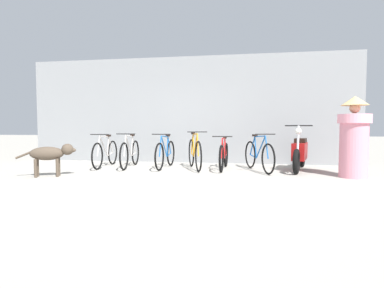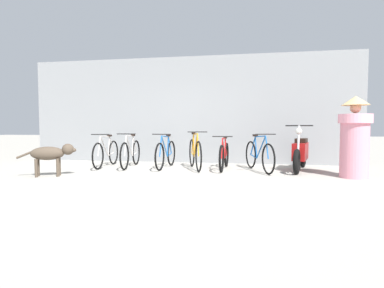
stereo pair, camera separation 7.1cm
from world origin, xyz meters
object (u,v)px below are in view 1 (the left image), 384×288
(bicycle_5, at_px, (258,155))
(bicycle_2, at_px, (165,154))
(bicycle_1, at_px, (130,153))
(bicycle_4, at_px, (224,156))
(stray_dog, at_px, (51,154))
(bicycle_3, at_px, (195,153))
(person_in_robes, at_px, (354,137))
(bicycle_0, at_px, (106,153))
(motorcycle, at_px, (300,153))

(bicycle_5, bearing_deg, bicycle_2, -112.18)
(bicycle_1, height_order, bicycle_4, bicycle_1)
(stray_dog, bearing_deg, bicycle_3, 6.34)
(bicycle_5, distance_m, person_in_robes, 1.99)
(bicycle_2, distance_m, person_in_robes, 4.18)
(bicycle_1, height_order, bicycle_2, bicycle_1)
(person_in_robes, bearing_deg, bicycle_5, 14.52)
(bicycle_1, height_order, person_in_robes, person_in_robes)
(bicycle_0, bearing_deg, bicycle_1, 88.05)
(bicycle_1, relative_size, stray_dog, 1.56)
(bicycle_0, relative_size, motorcycle, 0.94)
(bicycle_4, height_order, bicycle_5, bicycle_5)
(bicycle_1, height_order, bicycle_5, bicycle_5)
(bicycle_3, distance_m, bicycle_4, 0.71)
(bicycle_2, relative_size, stray_dog, 1.51)
(bicycle_0, height_order, bicycle_3, bicycle_3)
(bicycle_1, relative_size, bicycle_5, 1.02)
(bicycle_1, height_order, stray_dog, bicycle_1)
(bicycle_5, bearing_deg, person_in_robes, 52.28)
(bicycle_2, height_order, bicycle_3, bicycle_3)
(motorcycle, bearing_deg, bicycle_0, -71.97)
(motorcycle, xyz_separation_m, stray_dog, (-5.21, -1.72, 0.05))
(bicycle_1, distance_m, bicycle_2, 0.91)
(bicycle_1, xyz_separation_m, bicycle_5, (3.16, -0.10, 0.01))
(bicycle_2, xyz_separation_m, person_in_robes, (4.09, -0.74, 0.47))
(bicycle_5, xyz_separation_m, stray_dog, (-4.25, -1.50, 0.11))
(bicycle_4, height_order, stray_dog, bicycle_4)
(bicycle_4, bearing_deg, motorcycle, 96.78)
(person_in_robes, bearing_deg, bicycle_0, 26.17)
(bicycle_0, height_order, stray_dog, bicycle_0)
(bicycle_4, xyz_separation_m, bicycle_5, (0.81, -0.11, 0.03))
(bicycle_4, distance_m, stray_dog, 3.80)
(bicycle_0, relative_size, bicycle_3, 1.05)
(bicycle_1, bearing_deg, motorcycle, 86.52)
(bicycle_4, bearing_deg, bicycle_3, -82.86)
(bicycle_0, xyz_separation_m, motorcycle, (4.76, 0.14, 0.06))
(bicycle_0, bearing_deg, motorcycle, 87.63)
(bicycle_0, height_order, motorcycle, motorcycle)
(motorcycle, xyz_separation_m, person_in_robes, (0.88, -0.84, 0.40))
(bicycle_3, xyz_separation_m, person_in_robes, (3.34, -0.68, 0.44))
(bicycle_2, height_order, person_in_robes, person_in_robes)
(bicycle_0, height_order, bicycle_5, bicycle_5)
(bicycle_1, distance_m, motorcycle, 4.12)
(bicycle_0, xyz_separation_m, bicycle_1, (0.65, 0.02, 0.00))
(bicycle_3, relative_size, motorcycle, 0.90)
(bicycle_0, height_order, person_in_robes, person_in_robes)
(bicycle_2, relative_size, motorcycle, 0.91)
(person_in_robes, bearing_deg, stray_dog, 41.37)
(bicycle_4, bearing_deg, bicycle_2, -87.18)
(bicycle_3, distance_m, person_in_robes, 3.44)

